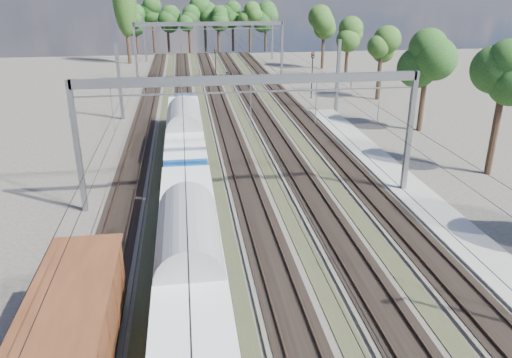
{
  "coord_description": "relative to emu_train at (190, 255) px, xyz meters",
  "views": [
    {
      "loc": [
        -4.33,
        -2.56,
        14.66
      ],
      "look_at": [
        -0.04,
        27.14,
        2.8
      ],
      "focal_mm": 35.0,
      "sensor_mm": 36.0,
      "label": 1
    }
  ],
  "objects": [
    {
      "name": "track_bed",
      "position": [
        4.5,
        26.79,
        -2.6
      ],
      "size": [
        21.0,
        130.0,
        0.34
      ],
      "color": "#47423A",
      "rests_on": "ground"
    },
    {
      "name": "platform",
      "position": [
        16.5,
        1.79,
        -2.55
      ],
      "size": [
        3.0,
        70.0,
        0.3
      ],
      "primitive_type": "cube",
      "color": "gray",
      "rests_on": "ground"
    },
    {
      "name": "catenary",
      "position": [
        4.83,
        34.48,
        3.7
      ],
      "size": [
        25.65,
        130.0,
        9.0
      ],
      "color": "slate",
      "rests_on": "ground"
    },
    {
      "name": "tree_belt",
      "position": [
        10.46,
        74.8,
        5.61
      ],
      "size": [
        39.8,
        100.04,
        11.87
      ],
      "color": "black",
      "rests_on": "ground"
    },
    {
      "name": "emu_train",
      "position": [
        0.0,
        0.0,
        0.0
      ],
      "size": [
        3.13,
        66.25,
        4.58
      ],
      "color": "black",
      "rests_on": "ground"
    },
    {
      "name": "worker",
      "position": [
        6.95,
        57.49,
        -1.85
      ],
      "size": [
        0.53,
        0.69,
        1.69
      ],
      "primitive_type": "imported",
      "rotation": [
        0.0,
        0.0,
        1.36
      ],
      "color": "black",
      "rests_on": "ground"
    },
    {
      "name": "signal_near",
      "position": [
        5.12,
        57.06,
        0.65
      ],
      "size": [
        0.33,
        0.3,
        5.3
      ],
      "rotation": [
        0.0,
        0.0,
        -0.04
      ],
      "color": "black",
      "rests_on": "ground"
    },
    {
      "name": "signal_far",
      "position": [
        17.14,
        44.42,
        1.16
      ],
      "size": [
        0.42,
        0.38,
        6.1
      ],
      "rotation": [
        0.0,
        0.0,
        0.23
      ],
      "color": "black",
      "rests_on": "ground"
    }
  ]
}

